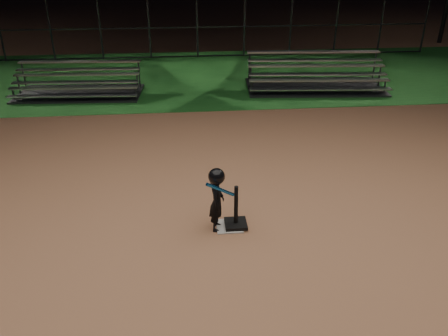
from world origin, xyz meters
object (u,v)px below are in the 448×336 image
(batting_tee, at_px, (236,218))
(bleacher_left, at_px, (79,89))
(home_plate, at_px, (229,226))
(bleacher_right, at_px, (315,82))
(child_batter, at_px, (217,198))

(batting_tee, height_order, bleacher_left, bleacher_left)
(home_plate, distance_m, bleacher_left, 8.97)
(bleacher_left, xyz_separation_m, bleacher_right, (7.81, -0.01, 0.03))
(child_batter, bearing_deg, batting_tee, -72.22)
(child_batter, relative_size, bleacher_left, 0.29)
(bleacher_right, bearing_deg, bleacher_left, -175.74)
(bleacher_right, bearing_deg, child_batter, -111.97)
(batting_tee, height_order, child_batter, child_batter)
(batting_tee, relative_size, child_batter, 0.67)
(bleacher_left, distance_m, bleacher_right, 7.81)
(child_batter, relative_size, bleacher_right, 0.25)
(home_plate, xyz_separation_m, bleacher_left, (-4.06, 8.00, 0.19))
(home_plate, bearing_deg, batting_tee, 1.77)
(child_batter, distance_m, bleacher_left, 8.91)
(home_plate, relative_size, batting_tee, 0.58)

